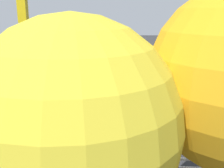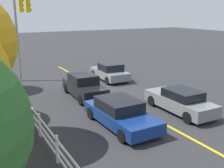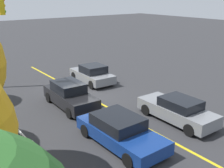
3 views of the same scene
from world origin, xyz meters
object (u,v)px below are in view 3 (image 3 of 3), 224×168
Objects in this scene: car_2 at (177,110)px; car_3 at (120,131)px; car_1 at (70,95)px; car_0 at (92,74)px.

car_2 is 4.01m from car_3.
car_1 is at bearing 175.63° from car_3.
car_0 is 5.05m from car_1.
car_0 is at bearing 133.22° from car_1.
car_3 is (-5.41, 0.33, -0.07)m from car_1.
car_1 reaches higher than car_0.
car_3 is at bearing 156.87° from car_0.
car_1 reaches higher than car_3.
car_0 is 0.91× the size of car_2.
car_2 is (-5.40, -3.68, -0.07)m from car_1.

